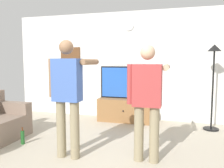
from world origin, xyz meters
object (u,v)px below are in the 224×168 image
(floor_lamp, at_px, (214,69))
(wall_clock, at_px, (129,26))
(framed_picture, at_px, (71,57))
(person_standing_nearer_lamp, at_px, (68,92))
(tv_stand, at_px, (126,110))
(beverage_bottle, at_px, (23,137))
(television, at_px, (126,82))
(person_standing_nearer_couch, at_px, (147,97))

(floor_lamp, bearing_deg, wall_clock, 165.67)
(framed_picture, distance_m, person_standing_nearer_lamp, 2.94)
(tv_stand, relative_size, beverage_bottle, 4.22)
(floor_lamp, bearing_deg, framed_picture, 172.01)
(television, height_order, wall_clock, wall_clock)
(floor_lamp, bearing_deg, person_standing_nearer_couch, -120.60)
(tv_stand, bearing_deg, floor_lamp, -5.97)
(tv_stand, relative_size, framed_picture, 2.31)
(tv_stand, height_order, framed_picture, framed_picture)
(beverage_bottle, bearing_deg, person_standing_nearer_lamp, -14.25)
(television, height_order, framed_picture, framed_picture)
(person_standing_nearer_lamp, bearing_deg, television, 81.00)
(floor_lamp, bearing_deg, tv_stand, 174.03)
(television, distance_m, wall_clock, 1.42)
(person_standing_nearer_lamp, bearing_deg, person_standing_nearer_couch, 9.42)
(television, distance_m, framed_picture, 1.75)
(person_standing_nearer_couch, distance_m, beverage_bottle, 2.35)
(wall_clock, height_order, framed_picture, wall_clock)
(wall_clock, bearing_deg, person_standing_nearer_lamp, -98.17)
(framed_picture, xyz_separation_m, person_standing_nearer_couch, (2.40, -2.41, -0.62))
(floor_lamp, distance_m, person_standing_nearer_couch, 2.25)
(television, distance_m, person_standing_nearer_couch, 2.30)
(floor_lamp, bearing_deg, beverage_bottle, -150.96)
(tv_stand, distance_m, beverage_bottle, 2.49)
(framed_picture, bearing_deg, television, -8.78)
(tv_stand, relative_size, person_standing_nearer_lamp, 0.74)
(framed_picture, distance_m, beverage_bottle, 2.76)
(person_standing_nearer_couch, xyz_separation_m, beverage_bottle, (-2.19, 0.07, -0.83))
(television, height_order, floor_lamp, floor_lamp)
(tv_stand, relative_size, television, 1.02)
(tv_stand, height_order, person_standing_nearer_lamp, person_standing_nearer_lamp)
(tv_stand, relative_size, person_standing_nearer_couch, 0.77)
(television, xyz_separation_m, framed_picture, (-1.61, 0.25, 0.63))
(person_standing_nearer_couch, bearing_deg, person_standing_nearer_lamp, -170.58)
(wall_clock, relative_size, person_standing_nearer_lamp, 0.14)
(wall_clock, relative_size, floor_lamp, 0.14)
(tv_stand, bearing_deg, person_standing_nearer_lamp, -99.18)
(framed_picture, relative_size, person_standing_nearer_couch, 0.33)
(wall_clock, xyz_separation_m, person_standing_nearer_couch, (0.79, -2.41, -1.39))
(framed_picture, relative_size, beverage_bottle, 1.83)
(television, bearing_deg, floor_lamp, -7.33)
(tv_stand, xyz_separation_m, wall_clock, (-0.00, 0.29, 2.07))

